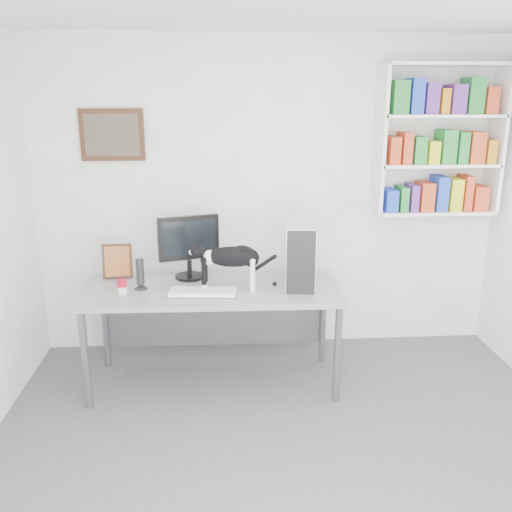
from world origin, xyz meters
name	(u,v)px	position (x,y,z in m)	size (l,w,h in m)	color
room	(305,269)	(0.00, 0.00, 1.35)	(4.01, 4.01, 2.70)	#56575B
bookshelf	(439,141)	(1.40, 1.85, 1.85)	(1.03, 0.28, 1.24)	white
wall_art	(112,135)	(-1.30, 1.97, 1.90)	(0.52, 0.04, 0.42)	#442315
desk	(214,336)	(-0.50, 1.27, 0.40)	(1.93, 0.75, 0.81)	gray
monitor	(189,247)	(-0.68, 1.52, 1.06)	(0.49, 0.23, 0.52)	black
keyboard	(203,292)	(-0.57, 1.13, 0.82)	(0.48, 0.19, 0.04)	white
pc_tower	(300,254)	(0.17, 1.31, 1.05)	(0.22, 0.49, 0.49)	silver
speaker	(140,274)	(-1.04, 1.28, 0.93)	(0.11, 0.11, 0.24)	black
leaning_print	(117,261)	(-1.25, 1.56, 0.95)	(0.23, 0.09, 0.29)	#442315
soup_can	(122,287)	(-1.16, 1.19, 0.86)	(0.07, 0.07, 0.11)	#AC0E21
cat	(230,268)	(-0.36, 1.20, 0.98)	(0.58, 0.15, 0.36)	black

